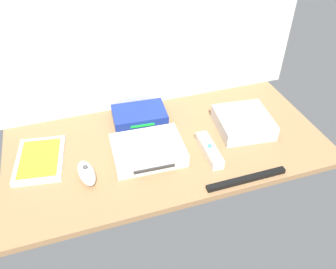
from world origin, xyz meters
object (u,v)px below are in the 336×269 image
remote_wand (209,150)px  sensor_bar (247,179)px  mini_computer (243,121)px  remote_nunchuk (86,173)px  game_console (148,150)px  network_router (139,115)px  remote_classic_pad (144,143)px  game_case (40,160)px

remote_wand → sensor_bar: (5.56, -13.58, -0.81)cm
mini_computer → remote_nunchuk: (-52.48, -7.10, -0.60)cm
game_console → sensor_bar: 30.03cm
network_router → remote_classic_pad: (-3.16, -19.04, 3.71)cm
remote_nunchuk → remote_classic_pad: (17.87, 3.46, 3.37)cm
mini_computer → remote_wand: 17.74cm
game_case → network_router: (33.52, 11.36, 0.94)cm
game_console → network_router: game_console is taller
remote_wand → remote_classic_pad: (-19.04, 4.78, 3.90)cm
network_router → remote_nunchuk: remote_nunchuk is taller
game_case → network_router: size_ratio=1.11×
remote_wand → sensor_bar: 14.70cm
game_console → game_case: 32.33cm
remote_nunchuk → remote_wand: bearing=-11.5°
remote_nunchuk → sensor_bar: 45.02cm
remote_nunchuk → game_case: bearing=128.9°
network_router → remote_wand: same height
game_console → sensor_bar: size_ratio=0.90×
remote_wand → sensor_bar: remote_wand is taller
mini_computer → remote_classic_pad: 34.92cm
sensor_bar → remote_classic_pad: bearing=143.1°
game_case → remote_nunchuk: 16.79cm
game_case → network_router: 35.41cm
game_case → remote_classic_pad: 31.67cm
remote_classic_pad → sensor_bar: bearing=-29.7°
remote_wand → remote_classic_pad: 20.01cm
game_console → remote_classic_pad: size_ratio=1.42×
mini_computer → game_case: bearing=176.4°
game_case → remote_nunchuk: size_ratio=1.96×
network_router → sensor_bar: size_ratio=0.78×
network_router → mini_computer: bearing=-22.1°
remote_nunchuk → game_console: bearing=1.7°
mini_computer → remote_wand: size_ratio=1.26×
network_router → remote_wand: size_ratio=1.26×
network_router → remote_nunchuk: size_ratio=1.78×
mini_computer → remote_wand: (-15.58, -8.42, -1.13)cm
game_console → game_case: (-31.43, 7.44, -1.44)cm
remote_wand → remote_nunchuk: bearing=179.6°
game_console → remote_wand: game_console is taller
game_case → remote_wand: size_ratio=1.40×
game_console → remote_nunchuk: size_ratio=2.05×
game_console → sensor_bar: (23.53, -18.61, -1.50)cm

